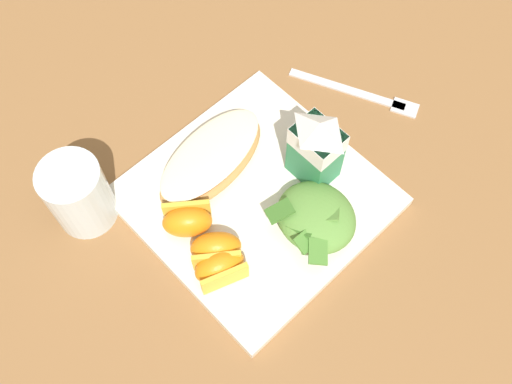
{
  "coord_description": "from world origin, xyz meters",
  "views": [
    {
      "loc": [
        0.24,
        -0.23,
        0.68
      ],
      "look_at": [
        0.0,
        0.0,
        0.03
      ],
      "focal_mm": 41.26,
      "sensor_mm": 36.0,
      "label": 1
    }
  ],
  "objects": [
    {
      "name": "orange_wedge_front",
      "position": [
        -0.03,
        -0.09,
        0.04
      ],
      "size": [
        0.07,
        0.07,
        0.04
      ],
      "color": "orange",
      "rests_on": "white_plate"
    },
    {
      "name": "orange_wedge_rear",
      "position": [
        0.05,
        -0.1,
        0.04
      ],
      "size": [
        0.05,
        0.07,
        0.04
      ],
      "color": "orange",
      "rests_on": "white_plate"
    },
    {
      "name": "orange_wedge_middle",
      "position": [
        0.03,
        -0.09,
        0.04
      ],
      "size": [
        0.06,
        0.07,
        0.04
      ],
      "color": "orange",
      "rests_on": "white_plate"
    },
    {
      "name": "ground",
      "position": [
        0.0,
        0.0,
        0.0
      ],
      "size": [
        3.0,
        3.0,
        0.0
      ],
      "primitive_type": "plane",
      "color": "olive"
    },
    {
      "name": "cheesy_pizza_bread",
      "position": [
        -0.07,
        -0.01,
        0.03
      ],
      "size": [
        0.1,
        0.18,
        0.04
      ],
      "color": "tan",
      "rests_on": "white_plate"
    },
    {
      "name": "green_salad_pile",
      "position": [
        0.08,
        0.02,
        0.04
      ],
      "size": [
        0.1,
        0.1,
        0.04
      ],
      "color": "#5B8E3D",
      "rests_on": "white_plate"
    },
    {
      "name": "white_plate",
      "position": [
        0.0,
        0.0,
        0.01
      ],
      "size": [
        0.28,
        0.28,
        0.02
      ],
      "primitive_type": "cube",
      "color": "white",
      "rests_on": "ground"
    },
    {
      "name": "milk_carton",
      "position": [
        0.02,
        0.08,
        0.08
      ],
      "size": [
        0.06,
        0.04,
        0.11
      ],
      "color": "#2D8451",
      "rests_on": "white_plate"
    },
    {
      "name": "drinking_clear_cup",
      "position": [
        -0.14,
        -0.16,
        0.05
      ],
      "size": [
        0.07,
        0.07,
        0.1
      ],
      "primitive_type": "cylinder",
      "color": "silver",
      "rests_on": "ground"
    },
    {
      "name": "metal_fork",
      "position": [
        -0.02,
        0.22,
        0.0
      ],
      "size": [
        0.18,
        0.09,
        0.01
      ],
      "color": "silver",
      "rests_on": "ground"
    }
  ]
}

